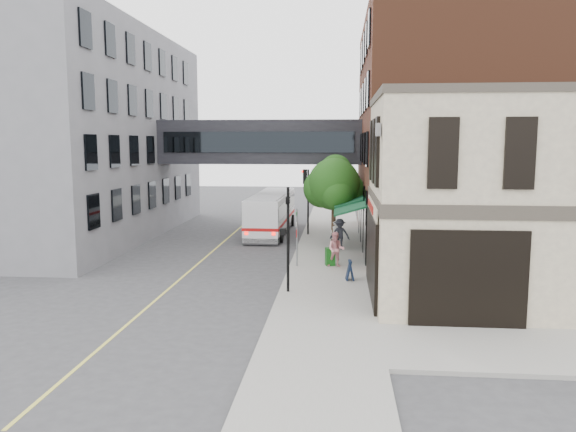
% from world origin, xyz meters
% --- Properties ---
extents(ground, '(120.00, 120.00, 0.00)m').
position_xyz_m(ground, '(0.00, 0.00, 0.00)').
color(ground, '#38383A').
rests_on(ground, ground).
extents(sidewalk_main, '(4.00, 60.00, 0.15)m').
position_xyz_m(sidewalk_main, '(2.00, 14.00, 0.07)').
color(sidewalk_main, gray).
rests_on(sidewalk_main, ground).
extents(corner_building, '(10.19, 8.12, 8.45)m').
position_xyz_m(corner_building, '(8.97, 2.00, 4.21)').
color(corner_building, tan).
rests_on(corner_building, ground).
extents(brick_building, '(13.76, 18.00, 14.00)m').
position_xyz_m(brick_building, '(9.98, 15.00, 6.99)').
color(brick_building, '#552C1A').
rests_on(brick_building, ground).
extents(opposite_building, '(14.00, 24.00, 14.00)m').
position_xyz_m(opposite_building, '(-17.00, 16.00, 7.00)').
color(opposite_building, slate).
rests_on(opposite_building, ground).
extents(skyway_bridge, '(14.00, 3.18, 3.00)m').
position_xyz_m(skyway_bridge, '(-3.00, 18.00, 6.50)').
color(skyway_bridge, black).
rests_on(skyway_bridge, ground).
extents(traffic_signal_near, '(0.44, 0.22, 4.60)m').
position_xyz_m(traffic_signal_near, '(0.37, 2.00, 2.98)').
color(traffic_signal_near, black).
rests_on(traffic_signal_near, sidewalk_main).
extents(traffic_signal_far, '(0.53, 0.28, 4.50)m').
position_xyz_m(traffic_signal_far, '(0.26, 17.00, 3.34)').
color(traffic_signal_far, black).
rests_on(traffic_signal_far, sidewalk_main).
extents(street_sign_pole, '(0.08, 0.75, 3.00)m').
position_xyz_m(street_sign_pole, '(0.39, 7.00, 1.93)').
color(street_sign_pole, gray).
rests_on(street_sign_pole, sidewalk_main).
extents(street_tree, '(3.80, 3.20, 5.60)m').
position_xyz_m(street_tree, '(2.19, 13.22, 3.91)').
color(street_tree, '#382619').
rests_on(street_tree, sidewalk_main).
extents(lane_marking, '(0.12, 40.00, 0.01)m').
position_xyz_m(lane_marking, '(-5.00, 10.00, 0.01)').
color(lane_marking, '#D8CC4C').
rests_on(lane_marking, ground).
extents(bus, '(2.68, 10.52, 2.82)m').
position_xyz_m(bus, '(-2.31, 18.21, 1.58)').
color(bus, white).
rests_on(bus, ground).
extents(pedestrian_a, '(0.64, 0.51, 1.54)m').
position_xyz_m(pedestrian_a, '(2.29, 12.88, 0.92)').
color(pedestrian_a, white).
rests_on(pedestrian_a, sidewalk_main).
extents(pedestrian_b, '(0.92, 0.75, 1.80)m').
position_xyz_m(pedestrian_b, '(2.41, 6.99, 1.05)').
color(pedestrian_b, pink).
rests_on(pedestrian_b, sidewalk_main).
extents(pedestrian_c, '(1.28, 0.85, 1.84)m').
position_xyz_m(pedestrian_c, '(2.59, 11.76, 1.07)').
color(pedestrian_c, black).
rests_on(pedestrian_c, sidewalk_main).
extents(newspaper_box, '(0.55, 0.51, 0.93)m').
position_xyz_m(newspaper_box, '(2.11, 7.29, 0.61)').
color(newspaper_box, '#135515').
rests_on(newspaper_box, sidewalk_main).
extents(sandwich_board, '(0.37, 0.54, 0.93)m').
position_xyz_m(sandwich_board, '(3.08, 4.25, 0.61)').
color(sandwich_board, '#111C33').
rests_on(sandwich_board, sidewalk_main).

